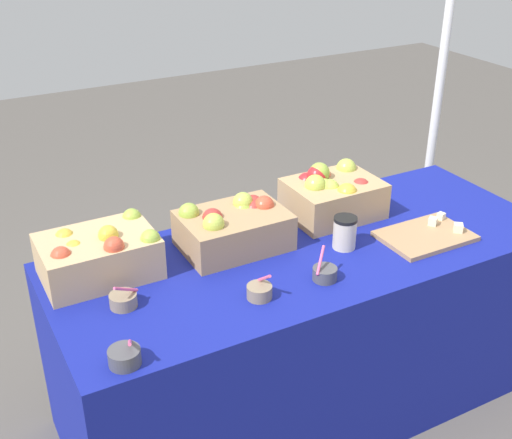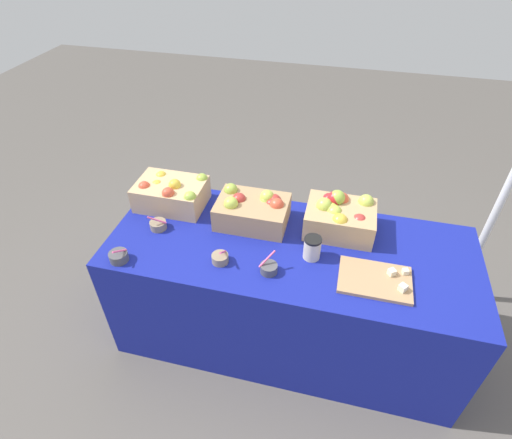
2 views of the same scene
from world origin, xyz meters
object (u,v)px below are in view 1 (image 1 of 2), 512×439
(apple_crate_left, at_px, (99,254))
(sample_bowl_near, at_px, (260,291))
(cutting_board_front, at_px, (426,235))
(coffee_cup, at_px, (345,233))
(apple_crate_right, at_px, (332,194))
(sample_bowl_extra, at_px, (123,300))
(apple_crate_middle, at_px, (234,226))
(sample_bowl_far, at_px, (325,273))
(tent_pole, at_px, (437,106))
(sample_bowl_mid, at_px, (125,357))

(apple_crate_left, relative_size, sample_bowl_near, 3.74)
(cutting_board_front, height_order, coffee_cup, coffee_cup)
(apple_crate_right, bearing_deg, sample_bowl_extra, -166.61)
(apple_crate_left, height_order, sample_bowl_near, apple_crate_left)
(apple_crate_middle, height_order, coffee_cup, apple_crate_middle)
(apple_crate_right, height_order, coffee_cup, apple_crate_right)
(apple_crate_right, relative_size, sample_bowl_near, 3.49)
(apple_crate_middle, bearing_deg, sample_bowl_near, -103.25)
(apple_crate_left, bearing_deg, apple_crate_right, 0.38)
(sample_bowl_extra, height_order, coffee_cup, coffee_cup)
(apple_crate_right, height_order, sample_bowl_extra, apple_crate_right)
(sample_bowl_near, bearing_deg, sample_bowl_far, -2.05)
(sample_bowl_far, bearing_deg, tent_pole, 33.57)
(sample_bowl_mid, relative_size, tent_pole, 0.05)
(sample_bowl_mid, bearing_deg, apple_crate_right, 25.75)
(apple_crate_middle, height_order, sample_bowl_mid, apple_crate_middle)
(apple_crate_right, height_order, sample_bowl_far, apple_crate_right)
(sample_bowl_mid, bearing_deg, tent_pole, 24.69)
(apple_crate_left, bearing_deg, sample_bowl_mid, -98.99)
(apple_crate_left, height_order, apple_crate_right, apple_crate_right)
(apple_crate_right, distance_m, sample_bowl_near, 0.67)
(apple_crate_middle, distance_m, sample_bowl_near, 0.36)
(apple_crate_left, xyz_separation_m, apple_crate_middle, (0.49, -0.04, -0.00))
(sample_bowl_mid, distance_m, sample_bowl_extra, 0.28)
(apple_crate_left, distance_m, sample_bowl_extra, 0.23)
(apple_crate_left, relative_size, sample_bowl_extra, 3.75)
(sample_bowl_mid, bearing_deg, apple_crate_left, 81.01)
(apple_crate_left, distance_m, sample_bowl_far, 0.77)
(apple_crate_left, height_order, sample_bowl_far, apple_crate_left)
(apple_crate_middle, bearing_deg, apple_crate_right, 5.30)
(apple_crate_middle, xyz_separation_m, coffee_cup, (0.35, -0.20, -0.02))
(cutting_board_front, bearing_deg, apple_crate_left, 164.17)
(sample_bowl_near, bearing_deg, cutting_board_front, 3.99)
(apple_crate_middle, height_order, tent_pole, tent_pole)
(sample_bowl_near, bearing_deg, coffee_cup, 18.07)
(apple_crate_right, height_order, sample_bowl_near, apple_crate_right)
(coffee_cup, height_order, tent_pole, tent_pole)
(apple_crate_left, height_order, coffee_cup, apple_crate_left)
(coffee_cup, bearing_deg, sample_bowl_near, -161.93)
(apple_crate_middle, xyz_separation_m, sample_bowl_far, (0.16, -0.35, -0.06))
(sample_bowl_near, xyz_separation_m, sample_bowl_mid, (-0.49, -0.11, 0.00))
(sample_bowl_far, xyz_separation_m, sample_bowl_extra, (-0.65, 0.17, -0.00))
(sample_bowl_far, xyz_separation_m, tent_pole, (1.16, 0.77, 0.19))
(sample_bowl_far, height_order, tent_pole, tent_pole)
(sample_bowl_extra, bearing_deg, apple_crate_right, 13.39)
(cutting_board_front, relative_size, tent_pole, 0.18)
(apple_crate_left, distance_m, coffee_cup, 0.87)
(coffee_cup, bearing_deg, sample_bowl_extra, 178.50)
(tent_pole, bearing_deg, sample_bowl_near, -151.56)
(apple_crate_middle, bearing_deg, sample_bowl_mid, -141.46)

